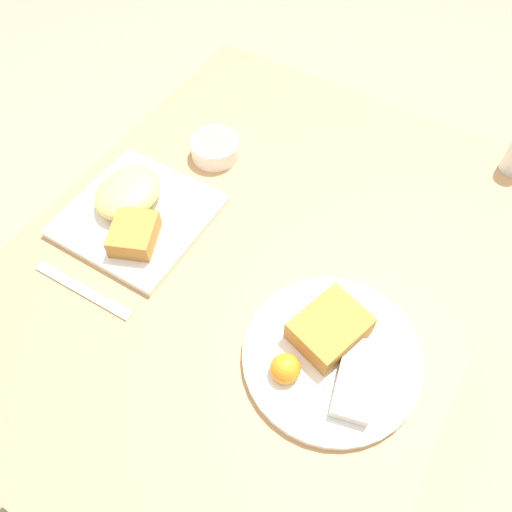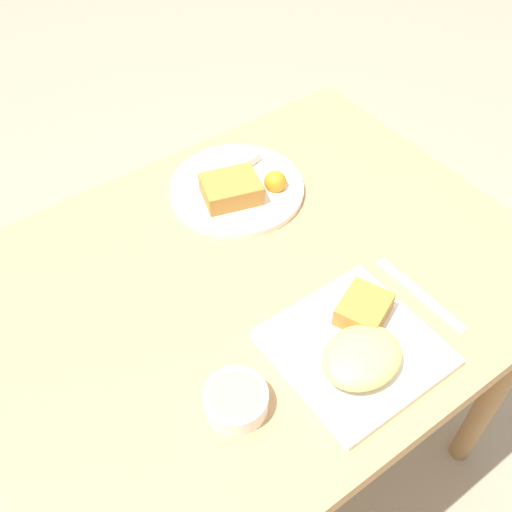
# 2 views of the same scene
# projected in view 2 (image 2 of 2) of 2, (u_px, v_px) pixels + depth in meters

# --- Properties ---
(ground_plane) EXTENTS (8.00, 8.00, 0.00)m
(ground_plane) POSITION_uv_depth(u_px,v_px,m) (256.00, 450.00, 1.56)
(ground_plane) COLOR gray
(dining_table) EXTENTS (0.98, 0.74, 0.71)m
(dining_table) POSITION_uv_depth(u_px,v_px,m) (256.00, 308.00, 1.10)
(dining_table) COLOR tan
(dining_table) RESTS_ON ground_plane
(plate_square_near) EXTENTS (0.23, 0.23, 0.06)m
(plate_square_near) POSITION_uv_depth(u_px,v_px,m) (358.00, 346.00, 0.91)
(plate_square_near) COLOR white
(plate_square_near) RESTS_ON dining_table
(plate_oval_far) EXTENTS (0.26, 0.26, 0.05)m
(plate_oval_far) POSITION_uv_depth(u_px,v_px,m) (237.00, 186.00, 1.16)
(plate_oval_far) COLOR white
(plate_oval_far) RESTS_ON dining_table
(sauce_ramekin) EXTENTS (0.09, 0.09, 0.04)m
(sauce_ramekin) POSITION_uv_depth(u_px,v_px,m) (236.00, 400.00, 0.85)
(sauce_ramekin) COLOR white
(sauce_ramekin) RESTS_ON dining_table
(butter_knife) EXTENTS (0.02, 0.19, 0.00)m
(butter_knife) POSITION_uv_depth(u_px,v_px,m) (420.00, 294.00, 1.00)
(butter_knife) COLOR silver
(butter_knife) RESTS_ON dining_table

